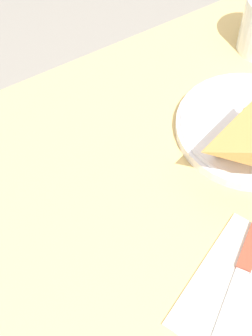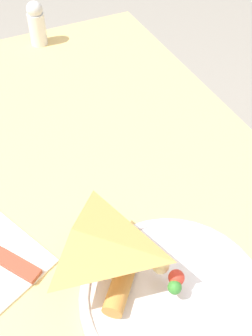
{
  "view_description": "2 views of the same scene",
  "coord_description": "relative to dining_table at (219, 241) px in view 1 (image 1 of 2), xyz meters",
  "views": [
    {
      "loc": [
        0.31,
        0.24,
        1.3
      ],
      "look_at": [
        0.1,
        -0.11,
        0.74
      ],
      "focal_mm": 55.0,
      "sensor_mm": 36.0,
      "label": 1
    },
    {
      "loc": [
        -0.29,
        0.06,
        1.17
      ],
      "look_at": [
        0.09,
        -0.12,
        0.73
      ],
      "focal_mm": 45.0,
      "sensor_mm": 36.0,
      "label": 2
    }
  ],
  "objects": [
    {
      "name": "plate_pizza",
      "position": [
        -0.1,
        -0.09,
        0.12
      ],
      "size": [
        0.22,
        0.22,
        0.05
      ],
      "color": "white",
      "rests_on": "dining_table"
    },
    {
      "name": "napkin_folded",
      "position": [
        0.07,
        0.1,
        0.1
      ],
      "size": [
        0.21,
        0.17,
        0.0
      ],
      "rotation": [
        0.0,
        0.0,
        0.42
      ],
      "color": "white",
      "rests_on": "dining_table"
    },
    {
      "name": "butter_knife",
      "position": [
        0.06,
        0.09,
        0.11
      ],
      "size": [
        0.17,
        0.12,
        0.01
      ],
      "rotation": [
        0.0,
        0.0,
        0.59
      ],
      "color": "#99422D",
      "rests_on": "napkin_folded"
    },
    {
      "name": "dining_table",
      "position": [
        0.0,
        0.0,
        0.0
      ],
      "size": [
        1.18,
        0.73,
        0.7
      ],
      "color": "#DBB770",
      "rests_on": "ground_plane"
    }
  ]
}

